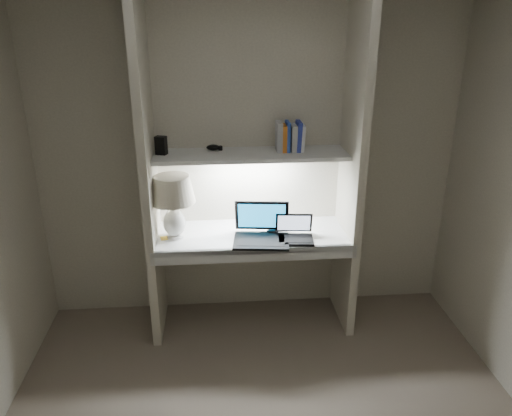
{
  "coord_description": "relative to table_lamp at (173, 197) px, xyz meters",
  "views": [
    {
      "loc": [
        -0.26,
        -2.17,
        2.33
      ],
      "look_at": [
        0.01,
        1.05,
        1.04
      ],
      "focal_mm": 35.0,
      "sensor_mm": 36.0,
      "label": 1
    }
  ],
  "objects": [
    {
      "name": "desk",
      "position": [
        0.57,
        0.03,
        -0.34
      ],
      "size": [
        1.4,
        0.55,
        0.04
      ],
      "primitive_type": "cube",
      "color": "white",
      "rests_on": "alcove_panel_left"
    },
    {
      "name": "alcove_panel_right",
      "position": [
        1.3,
        0.03,
        0.16
      ],
      "size": [
        0.06,
        0.55,
        2.5
      ],
      "primitive_type": "cube",
      "color": "beige",
      "rests_on": "floor"
    },
    {
      "name": "mouse",
      "position": [
        0.72,
        0.01,
        -0.3
      ],
      "size": [
        0.1,
        0.07,
        0.03
      ],
      "primitive_type": "ellipsoid",
      "rotation": [
        0.0,
        0.0,
        -0.09
      ],
      "color": "black",
      "rests_on": "desk"
    },
    {
      "name": "shelf_box",
      "position": [
        -0.07,
        0.14,
        0.34
      ],
      "size": [
        0.09,
        0.08,
        0.13
      ],
      "primitive_type": "cube",
      "rotation": [
        0.0,
        0.0,
        -0.34
      ],
      "color": "black",
      "rests_on": "shelf"
    },
    {
      "name": "shelf_gadget",
      "position": [
        0.3,
        0.22,
        0.3
      ],
      "size": [
        0.1,
        0.07,
        0.04
      ],
      "primitive_type": "ellipsoid",
      "rotation": [
        0.0,
        0.0,
        0.0
      ],
      "color": "black",
      "rests_on": "shelf"
    },
    {
      "name": "book_row",
      "position": [
        0.86,
        0.16,
        0.38
      ],
      "size": [
        0.2,
        0.14,
        0.22
      ],
      "color": "white",
      "rests_on": "shelf"
    },
    {
      "name": "strip_light",
      "position": [
        0.57,
        0.13,
        0.24
      ],
      "size": [
        0.6,
        0.04,
        0.02
      ],
      "primitive_type": "cube",
      "color": "white",
      "rests_on": "shelf"
    },
    {
      "name": "laptop_main",
      "position": [
        0.63,
        -0.08,
        -0.26
      ],
      "size": [
        0.43,
        0.38,
        0.26
      ],
      "rotation": [
        0.0,
        0.0,
        -0.12
      ],
      "color": "black",
      "rests_on": "desk"
    },
    {
      "name": "table_lamp",
      "position": [
        0.0,
        0.0,
        0.0
      ],
      "size": [
        0.32,
        0.32,
        0.48
      ],
      "color": "white",
      "rests_on": "desk"
    },
    {
      "name": "sticky_note",
      "position": [
        -0.07,
        -0.0,
        -0.32
      ],
      "size": [
        0.09,
        0.09,
        0.0
      ],
      "primitive_type": "cube",
      "rotation": [
        0.0,
        0.0,
        0.23
      ],
      "color": "gold",
      "rests_on": "desk"
    },
    {
      "name": "desk_apron",
      "position": [
        0.57,
        -0.23,
        -0.37
      ],
      "size": [
        1.46,
        0.03,
        0.1
      ],
      "primitive_type": "cube",
      "color": "silver",
      "rests_on": "desk"
    },
    {
      "name": "speaker",
      "position": [
        0.74,
        0.21,
        -0.25
      ],
      "size": [
        0.11,
        0.09,
        0.13
      ],
      "primitive_type": "cube",
      "rotation": [
        0.0,
        0.0,
        0.32
      ],
      "color": "silver",
      "rests_on": "desk"
    },
    {
      "name": "alcove_panel_left",
      "position": [
        -0.16,
        0.03,
        0.16
      ],
      "size": [
        0.06,
        0.55,
        2.5
      ],
      "primitive_type": "cube",
      "color": "beige",
      "rests_on": "floor"
    },
    {
      "name": "shelf",
      "position": [
        0.57,
        0.13,
        0.26
      ],
      "size": [
        1.4,
        0.36,
        0.03
      ],
      "primitive_type": "cube",
      "color": "silver",
      "rests_on": "back_wall"
    },
    {
      "name": "cable_coil",
      "position": [
        0.65,
        -0.02,
        -0.31
      ],
      "size": [
        0.12,
        0.12,
        0.01
      ],
      "primitive_type": "torus",
      "rotation": [
        0.0,
        0.0,
        -0.16
      ],
      "color": "black",
      "rests_on": "desk"
    },
    {
      "name": "laptop_netbook",
      "position": [
        0.87,
        -0.09,
        -0.28
      ],
      "size": [
        0.29,
        0.26,
        0.17
      ],
      "rotation": [
        0.0,
        0.0,
        -0.1
      ],
      "color": "black",
      "rests_on": "desk"
    },
    {
      "name": "back_wall",
      "position": [
        0.57,
        0.31,
        0.16
      ],
      "size": [
        3.2,
        0.01,
        2.5
      ],
      "primitive_type": "cube",
      "color": "beige",
      "rests_on": "floor"
    }
  ]
}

